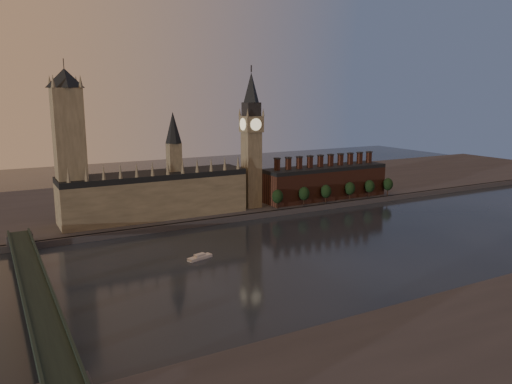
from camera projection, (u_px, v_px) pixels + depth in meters
ground at (326, 252)px, 288.73m from camera, size 900.00×900.00×0.00m
north_bank at (205, 195)px, 441.36m from camera, size 900.00×182.00×4.00m
palace_of_westminster at (156, 193)px, 352.82m from camera, size 130.00×30.30×74.00m
victoria_tower at (69, 143)px, 319.35m from camera, size 24.00×24.00×108.00m
big_ben at (251, 139)px, 377.03m from camera, size 15.00×15.00×107.00m
chimney_block at (325, 182)px, 417.70m from camera, size 110.00×25.00×37.00m
embankment_tree_0 at (278, 196)px, 379.67m from camera, size 8.60×8.60×14.88m
embankment_tree_1 at (304, 194)px, 390.73m from camera, size 8.60×8.60×14.88m
embankment_tree_2 at (326, 191)px, 399.80m from camera, size 8.60×8.60×14.88m
embankment_tree_3 at (350, 188)px, 412.17m from camera, size 8.60×8.60×14.88m
embankment_tree_4 at (369, 186)px, 421.67m from camera, size 8.60×8.60×14.88m
embankment_tree_5 at (388, 184)px, 430.88m from camera, size 8.60×8.60×14.88m
westminster_bridge at (36, 292)px, 211.61m from camera, size 14.00×200.00×11.55m
river_boat at (200, 257)px, 277.08m from camera, size 15.30×8.19×2.94m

